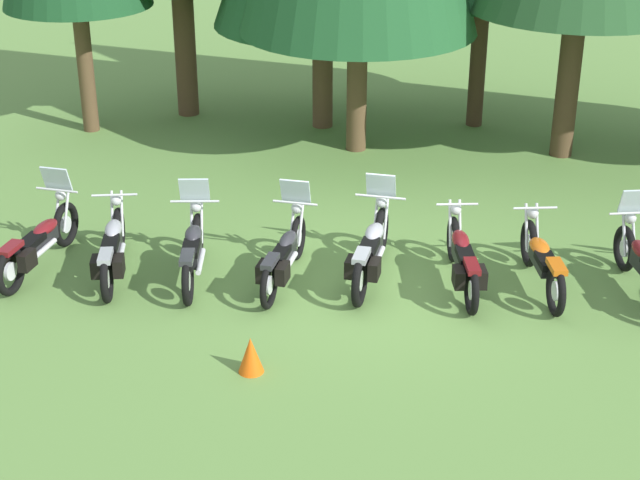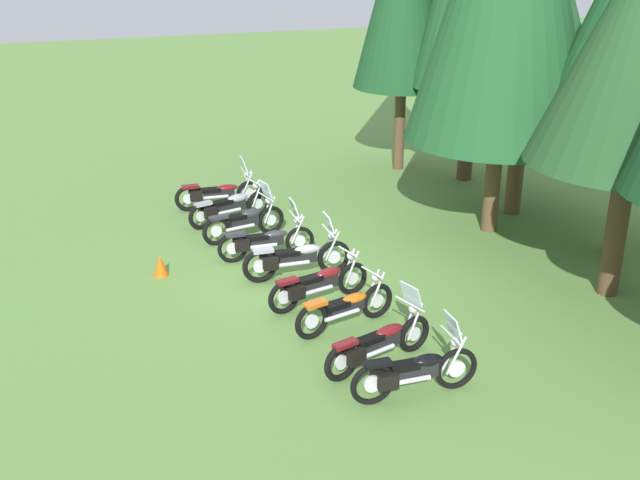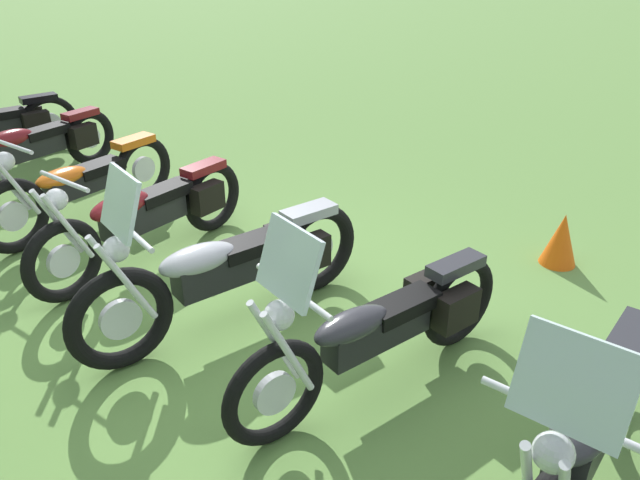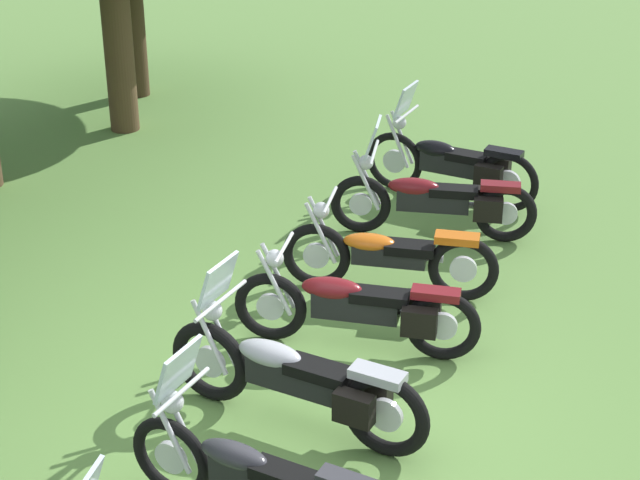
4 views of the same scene
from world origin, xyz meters
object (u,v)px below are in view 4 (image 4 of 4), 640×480
object	(u,v)px
motorcycle_3	(265,478)
motorcycle_4	(297,377)
motorcycle_6	(388,255)
motorcycle_5	(360,307)
motorcycle_8	(452,163)
motorcycle_7	(435,200)

from	to	relation	value
motorcycle_3	motorcycle_4	size ratio (longest dim) A/B	0.94
motorcycle_4	motorcycle_6	size ratio (longest dim) A/B	1.11
motorcycle_5	motorcycle_8	bearing A→B (deg)	-97.17
motorcycle_5	motorcycle_8	distance (m)	3.63
motorcycle_6	motorcycle_8	world-z (taller)	motorcycle_8
motorcycle_5	motorcycle_6	distance (m)	1.12
motorcycle_3	motorcycle_8	bearing A→B (deg)	-80.66
motorcycle_6	motorcycle_7	xyz separation A→B (m)	(1.45, 0.02, 0.02)
motorcycle_7	motorcycle_3	bearing A→B (deg)	79.60
motorcycle_4	motorcycle_7	world-z (taller)	motorcycle_4
motorcycle_3	motorcycle_6	distance (m)	3.69
motorcycle_7	motorcycle_8	distance (m)	1.07
motorcycle_8	motorcycle_7	bearing A→B (deg)	100.45
motorcycle_7	motorcycle_8	size ratio (longest dim) A/B	1.02
motorcycle_3	motorcycle_5	size ratio (longest dim) A/B	0.99
motorcycle_7	motorcycle_5	bearing A→B (deg)	77.72
motorcycle_6	motorcycle_8	xyz separation A→B (m)	(2.51, 0.19, 0.05)
motorcycle_6	motorcycle_7	size ratio (longest dim) A/B	0.96
motorcycle_5	motorcycle_7	world-z (taller)	motorcycle_7
motorcycle_5	motorcycle_8	size ratio (longest dim) A/B	1.03
motorcycle_4	motorcycle_8	world-z (taller)	motorcycle_4
motorcycle_5	motorcycle_6	size ratio (longest dim) A/B	1.05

